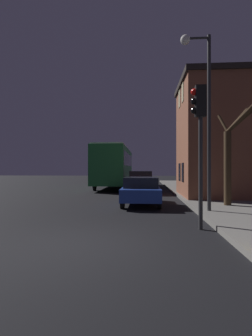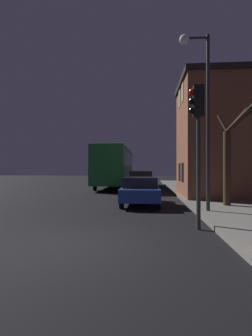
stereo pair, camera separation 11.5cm
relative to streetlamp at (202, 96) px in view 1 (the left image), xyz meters
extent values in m
plane|color=black|center=(-3.67, -4.27, -4.56)|extent=(120.00, 120.00, 0.00)
cube|color=brown|center=(2.04, 5.84, -1.09)|extent=(4.05, 5.08, 6.64)
cube|color=black|center=(2.04, 5.84, 2.39)|extent=(4.29, 5.32, 0.30)
cube|color=black|center=(0.00, 5.13, -3.01)|extent=(0.03, 0.70, 1.10)
cube|color=black|center=(0.00, 6.55, -3.01)|extent=(0.03, 0.70, 1.10)
cube|color=beige|center=(0.00, 5.13, 1.64)|extent=(0.03, 0.70, 1.10)
cube|color=beige|center=(0.00, 6.55, 1.64)|extent=(0.03, 0.70, 1.10)
cylinder|color=#28282B|center=(0.27, 0.00, -1.03)|extent=(0.14, 0.14, 6.75)
cylinder|color=#28282B|center=(-0.18, 0.00, 2.24)|extent=(0.90, 0.09, 0.09)
sphere|color=white|center=(-0.63, 0.00, 2.19)|extent=(0.38, 0.38, 0.38)
cylinder|color=#28282B|center=(-0.58, -2.54, -2.93)|extent=(0.12, 0.12, 3.27)
cube|color=black|center=(-0.58, -2.54, -0.84)|extent=(0.30, 0.24, 0.90)
sphere|color=red|center=(-0.76, -2.54, -0.57)|extent=(0.20, 0.20, 0.20)
sphere|color=black|center=(-0.76, -2.54, -0.84)|extent=(0.20, 0.20, 0.20)
sphere|color=black|center=(-0.76, -2.54, -1.11)|extent=(0.20, 0.20, 0.20)
cylinder|color=#382819|center=(1.45, 1.60, -2.78)|extent=(0.31, 0.31, 3.25)
cylinder|color=#382819|center=(1.85, 1.51, -0.68)|extent=(0.93, 0.34, 1.04)
cylinder|color=#382819|center=(1.33, 1.83, -0.76)|extent=(0.41, 0.61, 0.87)
cylinder|color=#382819|center=(1.93, 1.14, -0.59)|extent=(1.12, 1.09, 1.24)
cylinder|color=#382819|center=(1.94, 1.50, -0.71)|extent=(1.13, 0.39, 1.02)
cylinder|color=#382819|center=(1.86, 1.45, -0.73)|extent=(0.96, 0.46, 0.95)
cube|color=#1E6B33|center=(-5.02, 14.38, -2.53)|extent=(2.57, 11.85, 3.11)
cube|color=black|center=(-5.02, 14.38, -1.97)|extent=(2.59, 10.90, 1.12)
cube|color=#B2B2B2|center=(-5.02, 14.38, -0.92)|extent=(2.45, 11.26, 0.12)
cylinder|color=black|center=(-3.83, 18.23, -4.08)|extent=(0.18, 0.96, 0.96)
cylinder|color=black|center=(-6.22, 18.23, -4.08)|extent=(0.18, 0.96, 0.96)
cylinder|color=black|center=(-3.83, 10.53, -4.08)|extent=(0.18, 0.96, 0.96)
cylinder|color=black|center=(-6.22, 10.53, -4.08)|extent=(0.18, 0.96, 0.96)
cube|color=navy|center=(-2.38, 2.53, -3.97)|extent=(1.79, 3.90, 0.56)
cube|color=black|center=(-2.38, 2.33, -3.45)|extent=(1.57, 2.03, 0.48)
cylinder|color=black|center=(-1.57, 3.79, -4.25)|extent=(0.18, 0.63, 0.63)
cylinder|color=black|center=(-3.18, 3.79, -4.25)|extent=(0.18, 0.63, 0.63)
cylinder|color=black|center=(-1.57, 1.26, -4.25)|extent=(0.18, 0.63, 0.63)
cylinder|color=black|center=(-3.18, 1.26, -4.25)|extent=(0.18, 0.63, 0.63)
cube|color=#B21E19|center=(-2.50, 9.47, -3.90)|extent=(1.83, 4.10, 0.73)
cube|color=black|center=(-2.50, 9.26, -3.25)|extent=(1.61, 2.13, 0.56)
cylinder|color=black|center=(-1.67, 10.80, -4.27)|extent=(0.18, 0.59, 0.59)
cylinder|color=black|center=(-3.32, 10.80, -4.27)|extent=(0.18, 0.59, 0.59)
cylinder|color=black|center=(-1.67, 8.13, -4.27)|extent=(0.18, 0.59, 0.59)
cylinder|color=black|center=(-3.32, 8.13, -4.27)|extent=(0.18, 0.59, 0.59)
camera|label=1|loc=(-2.19, -10.25, -2.80)|focal=28.00mm
camera|label=2|loc=(-2.07, -10.24, -2.80)|focal=28.00mm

